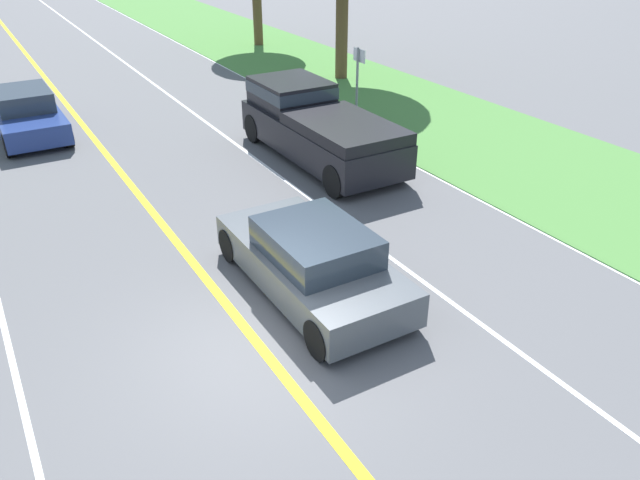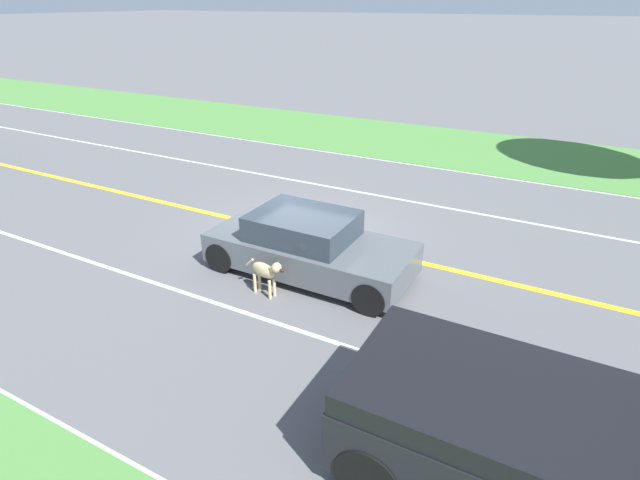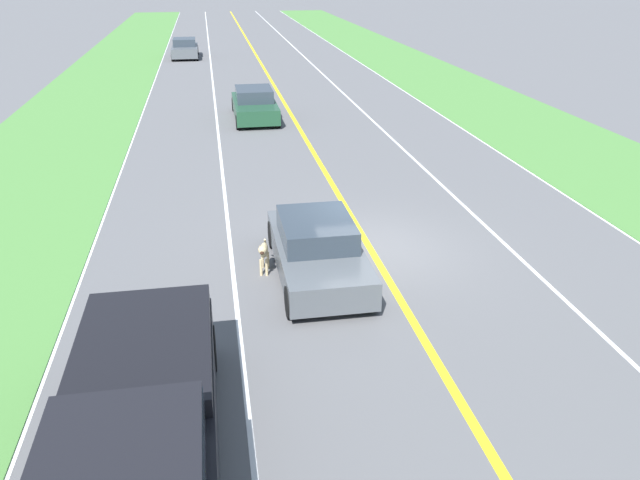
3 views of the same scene
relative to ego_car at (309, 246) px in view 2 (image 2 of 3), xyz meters
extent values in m
plane|color=#5B5B5E|center=(-1.56, -1.06, -0.63)|extent=(400.00, 400.00, 0.00)
cube|color=yellow|center=(-1.56, -1.06, -0.63)|extent=(0.18, 160.00, 0.01)
cube|color=white|center=(5.44, -1.06, -0.63)|extent=(0.14, 160.00, 0.01)
cube|color=white|center=(-8.56, -1.06, -0.63)|extent=(0.14, 160.00, 0.01)
cube|color=white|center=(1.94, -1.06, -0.63)|extent=(0.10, 160.00, 0.01)
cube|color=white|center=(-5.06, -1.06, -0.63)|extent=(0.10, 160.00, 0.01)
cube|color=#4C843D|center=(-11.56, -1.06, -0.61)|extent=(6.00, 160.00, 0.03)
cube|color=#51565B|center=(0.00, 0.04, -0.13)|extent=(1.87, 4.36, 0.63)
cube|color=#2D3842|center=(0.00, -0.13, 0.45)|extent=(1.61, 2.09, 0.53)
cylinder|color=black|center=(0.85, 1.78, -0.29)|extent=(0.22, 0.67, 0.67)
cylinder|color=black|center=(0.85, -1.70, -0.29)|extent=(0.22, 0.67, 0.67)
cylinder|color=black|center=(-0.85, 1.78, -0.29)|extent=(0.22, 0.67, 0.67)
cylinder|color=black|center=(-0.85, -1.70, -0.29)|extent=(0.22, 0.67, 0.67)
ellipsoid|color=#D1B784|center=(1.20, -0.34, -0.08)|extent=(0.28, 0.61, 0.30)
cylinder|color=#D1B784|center=(1.30, -0.15, -0.43)|extent=(0.06, 0.06, 0.40)
cylinder|color=#D1B784|center=(1.23, -0.55, -0.43)|extent=(0.06, 0.06, 0.40)
cylinder|color=#D1B784|center=(1.17, -0.13, -0.43)|extent=(0.06, 0.06, 0.40)
cylinder|color=#D1B784|center=(1.10, -0.53, -0.43)|extent=(0.06, 0.06, 0.40)
cylinder|color=#D1B784|center=(1.24, -0.09, 0.04)|extent=(0.15, 0.18, 0.16)
sphere|color=#D1B784|center=(1.26, 0.01, 0.09)|extent=(0.23, 0.23, 0.20)
ellipsoid|color=#331E14|center=(1.28, 0.14, 0.08)|extent=(0.10, 0.11, 0.08)
cone|color=tan|center=(1.31, -0.01, 0.17)|extent=(0.07, 0.07, 0.09)
cone|color=tan|center=(1.21, 0.01, 0.17)|extent=(0.07, 0.07, 0.09)
cylinder|color=#D1B784|center=(1.14, -0.72, -0.03)|extent=(0.08, 0.22, 0.22)
cube|color=black|center=(3.47, 5.58, 0.05)|extent=(2.09, 5.72, 0.87)
cube|color=black|center=(3.47, 4.38, 0.64)|extent=(2.04, 3.25, 0.30)
cylinder|color=black|center=(4.42, 3.30, -0.22)|extent=(0.22, 0.82, 0.82)
cylinder|color=black|center=(2.51, 3.30, -0.22)|extent=(0.22, 0.82, 0.82)
camera|label=1|loc=(-4.78, -8.38, 5.71)|focal=35.00mm
camera|label=2|loc=(8.21, 4.70, 4.73)|focal=28.00mm
camera|label=3|loc=(2.19, 12.77, 6.09)|focal=35.00mm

